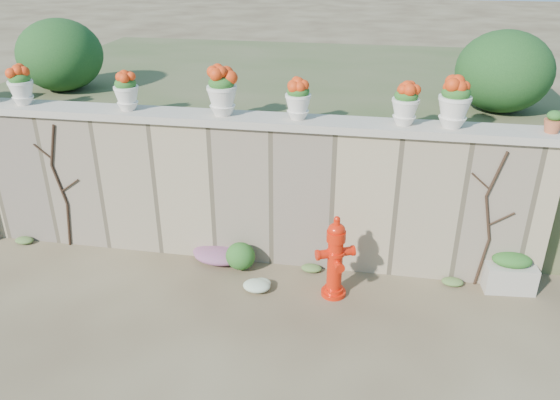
% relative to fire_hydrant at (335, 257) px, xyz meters
% --- Properties ---
extents(ground, '(80.00, 80.00, 0.00)m').
position_rel_fire_hydrant_xyz_m(ground, '(-1.35, -1.01, -0.57)').
color(ground, '#4B3925').
rests_on(ground, ground).
extents(stone_wall, '(8.00, 0.40, 2.00)m').
position_rel_fire_hydrant_xyz_m(stone_wall, '(-1.35, 0.79, 0.43)').
color(stone_wall, '#9C8968').
rests_on(stone_wall, ground).
extents(wall_cap, '(8.10, 0.52, 0.10)m').
position_rel_fire_hydrant_xyz_m(wall_cap, '(-1.35, 0.79, 1.48)').
color(wall_cap, '#BDB1A0').
rests_on(wall_cap, stone_wall).
extents(raised_fill, '(9.00, 6.00, 2.00)m').
position_rel_fire_hydrant_xyz_m(raised_fill, '(-1.35, 3.99, 0.43)').
color(raised_fill, '#384C23').
rests_on(raised_fill, ground).
extents(back_shrub_left, '(1.30, 1.30, 1.10)m').
position_rel_fire_hydrant_xyz_m(back_shrub_left, '(-4.55, 1.99, 1.98)').
color(back_shrub_left, '#143814').
rests_on(back_shrub_left, raised_fill).
extents(back_shrub_right, '(1.30, 1.30, 1.10)m').
position_rel_fire_hydrant_xyz_m(back_shrub_right, '(2.05, 1.99, 1.98)').
color(back_shrub_right, '#143814').
rests_on(back_shrub_right, raised_fill).
extents(vine_left, '(0.60, 0.04, 1.91)m').
position_rel_fire_hydrant_xyz_m(vine_left, '(-4.02, 0.57, 0.42)').
color(vine_left, black).
rests_on(vine_left, ground).
extents(vine_right, '(0.60, 0.04, 1.91)m').
position_rel_fire_hydrant_xyz_m(vine_right, '(1.88, 0.57, 0.42)').
color(vine_right, black).
rests_on(vine_right, ground).
extents(fire_hydrant, '(0.49, 0.35, 1.13)m').
position_rel_fire_hydrant_xyz_m(fire_hydrant, '(0.00, 0.00, 0.00)').
color(fire_hydrant, red).
rests_on(fire_hydrant, ground).
extents(planter_box, '(0.67, 0.43, 0.54)m').
position_rel_fire_hydrant_xyz_m(planter_box, '(2.25, 0.54, -0.32)').
color(planter_box, '#BDB1A0').
rests_on(planter_box, ground).
extents(green_shrub, '(0.52, 0.47, 0.50)m').
position_rel_fire_hydrant_xyz_m(green_shrub, '(-1.43, 0.36, -0.32)').
color(green_shrub, '#1E5119').
rests_on(green_shrub, ground).
extents(magenta_clump, '(0.95, 0.63, 0.25)m').
position_rel_fire_hydrant_xyz_m(magenta_clump, '(-1.80, 0.54, -0.44)').
color(magenta_clump, '#B7249D').
rests_on(magenta_clump, ground).
extents(white_flowers, '(0.48, 0.39, 0.17)m').
position_rel_fire_hydrant_xyz_m(white_flowers, '(-0.97, -0.04, -0.48)').
color(white_flowers, white).
rests_on(white_flowers, ground).
extents(urn_pot_0, '(0.34, 0.34, 0.53)m').
position_rel_fire_hydrant_xyz_m(urn_pot_0, '(-4.48, 0.79, 1.79)').
color(urn_pot_0, silver).
rests_on(urn_pot_0, wall_cap).
extents(urn_pot_1, '(0.33, 0.33, 0.52)m').
position_rel_fire_hydrant_xyz_m(urn_pot_1, '(-2.93, 0.79, 1.78)').
color(urn_pot_1, silver).
rests_on(urn_pot_1, wall_cap).
extents(urn_pot_2, '(0.39, 0.39, 0.61)m').
position_rel_fire_hydrant_xyz_m(urn_pot_2, '(-1.61, 0.79, 1.83)').
color(urn_pot_2, silver).
rests_on(urn_pot_2, wall_cap).
extents(urn_pot_3, '(0.33, 0.33, 0.52)m').
position_rel_fire_hydrant_xyz_m(urn_pot_3, '(-0.62, 0.79, 1.78)').
color(urn_pot_3, silver).
rests_on(urn_pot_3, wall_cap).
extents(urn_pot_4, '(0.34, 0.34, 0.53)m').
position_rel_fire_hydrant_xyz_m(urn_pot_4, '(0.71, 0.79, 1.79)').
color(urn_pot_4, silver).
rests_on(urn_pot_4, wall_cap).
extents(urn_pot_5, '(0.39, 0.39, 0.62)m').
position_rel_fire_hydrant_xyz_m(urn_pot_5, '(1.29, 0.79, 1.83)').
color(urn_pot_5, silver).
rests_on(urn_pot_5, wall_cap).
extents(terracotta_pot, '(0.21, 0.21, 0.26)m').
position_rel_fire_hydrant_xyz_m(terracotta_pot, '(2.45, 0.79, 1.65)').
color(terracotta_pot, '#B25936').
rests_on(terracotta_pot, wall_cap).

